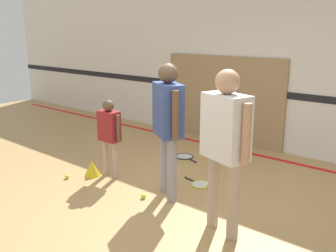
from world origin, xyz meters
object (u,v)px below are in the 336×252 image
racket_spare_on_floor (200,184)px  tennis_ball_near_instructor (143,196)px  person_student_left (109,130)px  training_cone (92,168)px  person_instructor (168,117)px  racket_second_spare (185,157)px  tennis_ball_stray_left (67,177)px  tennis_ball_by_spare_racket (209,186)px  person_student_right (225,136)px

racket_spare_on_floor → tennis_ball_near_instructor: (-0.31, -0.83, 0.02)m
person_student_left → training_cone: 0.66m
person_instructor → tennis_ball_near_instructor: 1.08m
tennis_ball_near_instructor → racket_second_spare: bearing=109.2°
person_instructor → tennis_ball_stray_left: size_ratio=26.12×
tennis_ball_by_spare_racket → racket_spare_on_floor: bearing=169.9°
tennis_ball_stray_left → racket_spare_on_floor: bearing=33.3°
person_student_right → racket_second_spare: 2.68m
racket_spare_on_floor → tennis_ball_near_instructor: tennis_ball_near_instructor is taller
person_instructor → racket_second_spare: person_instructor is taller
racket_second_spare → training_cone: training_cone is taller
tennis_ball_near_instructor → person_student_left: bearing=164.6°
racket_spare_on_floor → tennis_ball_by_spare_racket: size_ratio=7.62×
person_student_left → person_student_right: 2.16m
person_student_right → tennis_ball_stray_left: size_ratio=26.45×
racket_second_spare → tennis_ball_near_instructor: 1.73m
person_instructor → tennis_ball_by_spare_racket: 1.20m
racket_second_spare → tennis_ball_near_instructor: (0.57, -1.63, 0.02)m
person_student_left → racket_spare_on_floor: 1.51m
tennis_ball_by_spare_racket → person_student_right: bearing=-49.2°
person_student_left → person_instructor: bearing=0.8°
person_student_right → tennis_ball_stray_left: (-2.53, -0.17, -1.05)m
person_instructor → person_student_left: person_instructor is taller
racket_spare_on_floor → tennis_ball_stray_left: (-1.62, -1.06, 0.02)m
person_student_right → racket_second_spare: bearing=-26.2°
racket_second_spare → training_cone: bearing=-90.6°
racket_spare_on_floor → racket_second_spare: 1.19m
tennis_ball_near_instructor → tennis_ball_by_spare_racket: size_ratio=1.00×
person_student_left → tennis_ball_stray_left: 0.93m
person_student_left → tennis_ball_by_spare_racket: person_student_left is taller
person_instructor → person_student_left: bearing=-146.9°
racket_spare_on_floor → training_cone: (-1.43, -0.75, 0.11)m
training_cone → tennis_ball_near_instructor: bearing=-4.3°
person_student_left → training_cone: person_student_left is taller
racket_spare_on_floor → tennis_ball_near_instructor: bearing=81.3°
tennis_ball_by_spare_racket → tennis_ball_stray_left: (-1.78, -1.04, 0.00)m
tennis_ball_near_instructor → person_instructor: bearing=52.6°
tennis_ball_near_instructor → racket_spare_on_floor: bearing=69.6°
tennis_ball_near_instructor → training_cone: training_cone is taller
tennis_ball_near_instructor → tennis_ball_by_spare_racket: bearing=59.7°
person_student_right → tennis_ball_near_instructor: size_ratio=26.45×
person_instructor → tennis_ball_by_spare_racket: bearing=95.8°
tennis_ball_near_instructor → tennis_ball_stray_left: same height
person_student_left → person_student_right: size_ratio=0.66×
racket_spare_on_floor → training_cone: size_ratio=2.13×
person_student_left → person_student_right: (2.10, -0.30, 0.37)m
racket_spare_on_floor → tennis_ball_by_spare_racket: (0.16, -0.03, 0.02)m
racket_second_spare → training_cone: 1.65m
tennis_ball_by_spare_racket → tennis_ball_near_instructor: bearing=-120.3°
person_instructor → person_student_right: bearing=14.8°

